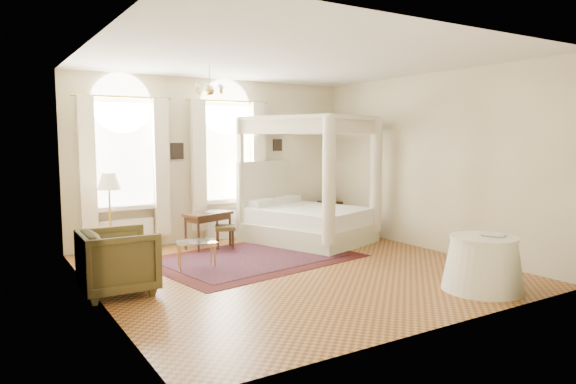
# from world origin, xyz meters

# --- Properties ---
(ground) EXTENTS (6.00, 6.00, 0.00)m
(ground) POSITION_xyz_m (0.00, 0.00, 0.00)
(ground) COLOR #A0662E
(ground) RESTS_ON ground
(room_walls) EXTENTS (6.00, 6.00, 6.00)m
(room_walls) POSITION_xyz_m (0.00, 0.00, 1.98)
(room_walls) COLOR beige
(room_walls) RESTS_ON ground
(window_left) EXTENTS (1.62, 0.27, 3.29)m
(window_left) POSITION_xyz_m (-1.90, 2.87, 1.49)
(window_left) COLOR white
(window_left) RESTS_ON room_walls
(window_right) EXTENTS (1.62, 0.27, 3.29)m
(window_right) POSITION_xyz_m (0.20, 2.87, 1.49)
(window_right) COLOR white
(window_right) RESTS_ON room_walls
(chandelier) EXTENTS (0.51, 0.45, 0.50)m
(chandelier) POSITION_xyz_m (-0.90, 1.20, 2.91)
(chandelier) COLOR gold
(chandelier) RESTS_ON room_walls
(wall_pictures) EXTENTS (2.54, 0.03, 0.39)m
(wall_pictures) POSITION_xyz_m (0.09, 2.97, 1.89)
(wall_pictures) COLOR black
(wall_pictures) RESTS_ON room_walls
(canopy_bed) EXTENTS (2.55, 2.81, 2.53)m
(canopy_bed) POSITION_xyz_m (1.47, 1.75, 0.57)
(canopy_bed) COLOR beige
(canopy_bed) RESTS_ON ground
(nightstand) EXTENTS (0.50, 0.46, 0.65)m
(nightstand) POSITION_xyz_m (2.70, 2.70, 0.32)
(nightstand) COLOR #331B0E
(nightstand) RESTS_ON ground
(nightstand_lamp) EXTENTS (0.29, 0.29, 0.42)m
(nightstand_lamp) POSITION_xyz_m (2.65, 2.66, 0.92)
(nightstand_lamp) COLOR gold
(nightstand_lamp) RESTS_ON nightstand
(writing_desk) EXTENTS (1.02, 0.75, 0.69)m
(writing_desk) POSITION_xyz_m (-0.51, 2.27, 0.59)
(writing_desk) COLOR #331B0E
(writing_desk) RESTS_ON ground
(laptop) EXTENTS (0.35, 0.27, 0.02)m
(laptop) POSITION_xyz_m (-0.54, 2.22, 0.70)
(laptop) COLOR black
(laptop) RESTS_ON writing_desk
(stool) EXTENTS (0.49, 0.49, 0.43)m
(stool) POSITION_xyz_m (-0.26, 2.05, 0.36)
(stool) COLOR #4D3E21
(stool) RESTS_ON ground
(armchair) EXTENTS (0.99, 0.96, 0.88)m
(armchair) POSITION_xyz_m (-2.70, 0.19, 0.44)
(armchair) COLOR #453C1D
(armchair) RESTS_ON ground
(coffee_table) EXTENTS (0.72, 0.58, 0.43)m
(coffee_table) POSITION_xyz_m (-1.28, 0.96, 0.39)
(coffee_table) COLOR white
(coffee_table) RESTS_ON ground
(floor_lamp) EXTENTS (0.39, 0.39, 1.51)m
(floor_lamp) POSITION_xyz_m (-2.34, 2.22, 1.29)
(floor_lamp) COLOR gold
(floor_lamp) RESTS_ON ground
(oriental_rug) EXTENTS (3.81, 3.02, 0.01)m
(oriental_rug) POSITION_xyz_m (-0.21, 1.02, 0.01)
(oriental_rug) COLOR #441110
(oriental_rug) RESTS_ON ground
(side_table) EXTENTS (1.10, 1.10, 0.75)m
(side_table) POSITION_xyz_m (1.63, -2.31, 0.37)
(side_table) COLOR white
(side_table) RESTS_ON ground
(book) EXTENTS (0.33, 0.36, 0.03)m
(book) POSITION_xyz_m (1.67, -2.41, 0.77)
(book) COLOR black
(book) RESTS_ON side_table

